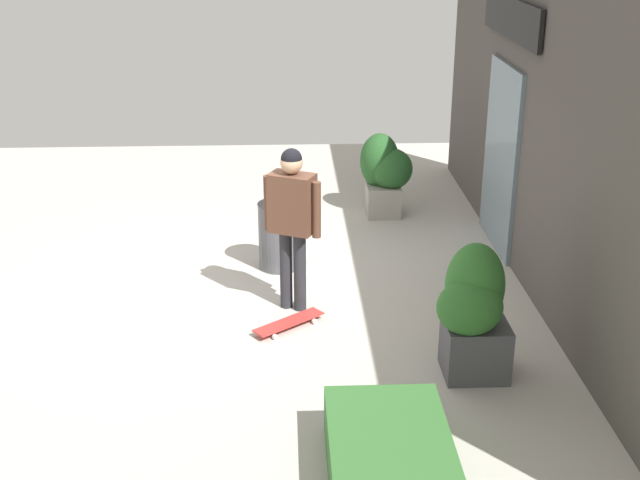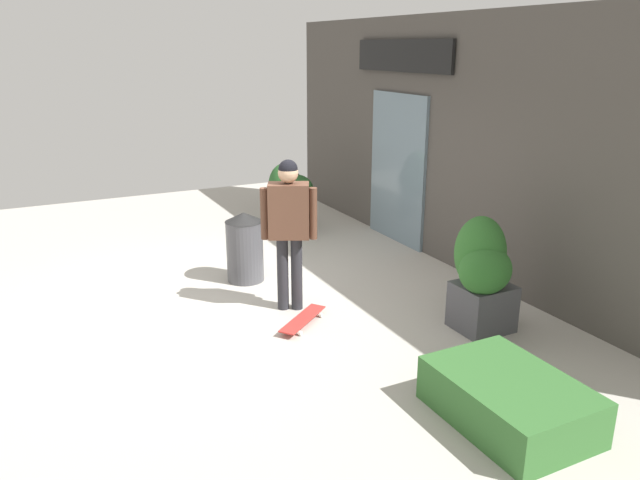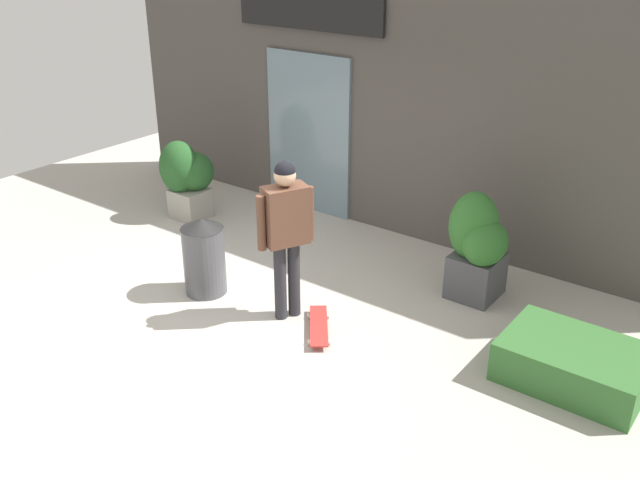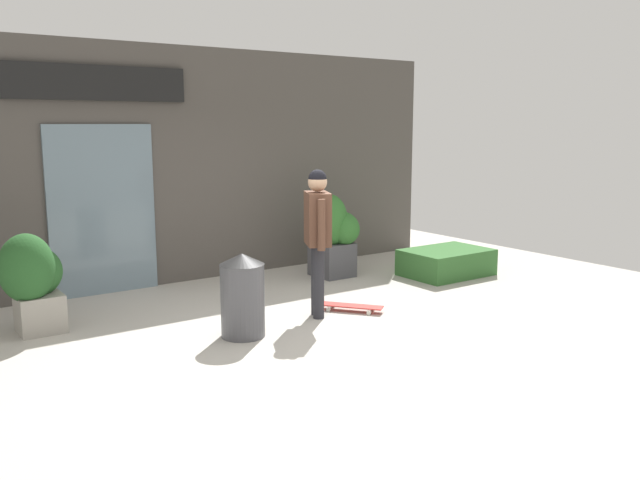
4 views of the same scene
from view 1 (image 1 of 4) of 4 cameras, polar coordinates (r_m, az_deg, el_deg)
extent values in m
plane|color=#B2ADA3|center=(9.45, -4.02, -3.19)|extent=(12.00, 12.00, 0.00)
cube|color=#4C4742|center=(9.29, 15.07, 6.65)|extent=(8.86, 0.25, 3.34)
cube|color=slate|center=(10.47, 12.22, 5.50)|extent=(1.42, 0.06, 2.26)
cube|color=black|center=(10.11, 12.91, 14.50)|extent=(2.35, 0.05, 0.45)
cylinder|color=#28282D|center=(8.74, -1.38, -2.15)|extent=(0.13, 0.13, 0.87)
cylinder|color=#28282D|center=(8.81, -2.33, -1.99)|extent=(0.13, 0.13, 0.87)
cube|color=brown|center=(8.50, -1.92, 2.52)|extent=(0.43, 0.52, 0.62)
cylinder|color=brown|center=(8.41, -0.24, 2.06)|extent=(0.09, 0.09, 0.59)
cylinder|color=brown|center=(8.62, -3.55, 2.54)|extent=(0.09, 0.09, 0.59)
sphere|color=tan|center=(8.37, -1.95, 5.28)|extent=(0.22, 0.22, 0.22)
sphere|color=black|center=(8.36, -1.96, 5.54)|extent=(0.21, 0.21, 0.21)
cube|color=red|center=(8.52, -2.13, -5.59)|extent=(0.63, 0.74, 0.02)
cylinder|color=silver|center=(8.33, -3.08, -6.59)|extent=(0.06, 0.06, 0.05)
cylinder|color=silver|center=(8.47, -3.91, -6.10)|extent=(0.06, 0.06, 0.05)
cylinder|color=silver|center=(8.61, -0.38, -5.56)|extent=(0.06, 0.06, 0.05)
cylinder|color=silver|center=(8.75, -1.23, -5.10)|extent=(0.06, 0.06, 0.05)
cube|color=gray|center=(11.58, 4.31, 2.73)|extent=(0.47, 0.45, 0.42)
ellipsoid|color=#235123|center=(11.52, 4.07, 5.41)|extent=(0.59, 0.54, 0.75)
ellipsoid|color=#235123|center=(11.45, 4.89, 4.85)|extent=(0.56, 0.57, 0.56)
cube|color=#47474C|center=(7.78, 10.50, -7.25)|extent=(0.52, 0.57, 0.51)
ellipsoid|color=#2D6628|center=(7.57, 10.49, -3.07)|extent=(0.55, 0.53, 0.79)
ellipsoid|color=#2D6628|center=(7.44, 10.15, -4.53)|extent=(0.47, 0.59, 0.51)
cylinder|color=#4C4C51|center=(9.79, -2.82, 0.30)|extent=(0.47, 0.47, 0.80)
cone|color=black|center=(9.64, -2.87, 2.83)|extent=(0.48, 0.48, 0.12)
cube|color=#33662D|center=(6.45, 4.68, -14.25)|extent=(1.28, 0.90, 0.39)
camera|label=2|loc=(3.41, -51.05, -4.80)|focal=34.35mm
camera|label=3|loc=(6.25, -56.80, 11.90)|focal=39.32mm
camera|label=4|loc=(14.02, -29.58, 12.08)|focal=37.46mm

